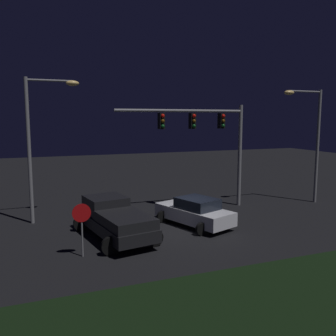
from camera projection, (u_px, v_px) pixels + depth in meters
ground_plane at (186, 228)px, 18.95m from camera, size 80.00×80.00×0.00m
grass_median at (291, 298)px, 11.50m from camera, size 20.24×5.13×0.10m
pickup_truck at (114, 217)px, 17.38m from camera, size 3.49×5.66×1.80m
car_sedan at (195, 212)px, 19.35m from camera, size 3.38×4.75×1.51m
traffic_signal_gantry at (206, 131)px, 22.48m from camera, size 8.32×0.56×6.50m
street_lamp_left at (40, 132)px, 19.42m from camera, size 2.82×0.44×7.79m
street_lamp_right at (311, 131)px, 24.02m from camera, size 2.98×0.44×7.52m
stop_sign at (82, 220)px, 14.83m from camera, size 0.76×0.08×2.23m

